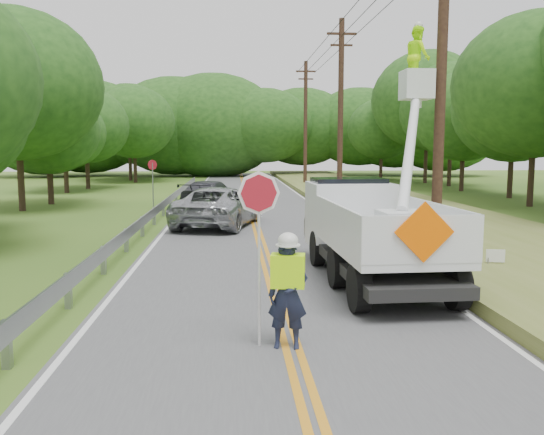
{
  "coord_description": "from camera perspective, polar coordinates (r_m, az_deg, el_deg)",
  "views": [
    {
      "loc": [
        -0.89,
        -6.88,
        3.1
      ],
      "look_at": [
        0.0,
        6.0,
        1.5
      ],
      "focal_mm": 37.18,
      "sensor_mm": 36.0,
      "label": 1
    }
  ],
  "objects": [
    {
      "name": "ground",
      "position": [
        7.6,
        3.26,
        -17.01
      ],
      "size": [
        140.0,
        140.0,
        0.0
      ],
      "primitive_type": "plane",
      "color": "#2C4E18",
      "rests_on": "ground"
    },
    {
      "name": "road",
      "position": [
        21.13,
        -1.49,
        -1.35
      ],
      "size": [
        7.2,
        96.0,
        0.03
      ],
      "color": "#4B4C4E",
      "rests_on": "ground"
    },
    {
      "name": "guardrail",
      "position": [
        22.16,
        -12.04,
        0.3
      ],
      "size": [
        0.18,
        48.0,
        0.77
      ],
      "color": "gray",
      "rests_on": "ground"
    },
    {
      "name": "utility_poles",
      "position": [
        24.71,
        10.08,
        11.99
      ],
      "size": [
        1.6,
        43.3,
        10.0
      ],
      "color": "black",
      "rests_on": "ground"
    },
    {
      "name": "tall_grass_verge",
      "position": [
        22.55,
        16.84,
        -0.76
      ],
      "size": [
        7.0,
        96.0,
        0.3
      ],
      "primitive_type": "cube",
      "color": "#586625",
      "rests_on": "ground"
    },
    {
      "name": "treeline_left",
      "position": [
        35.52,
        -20.2,
        10.06
      ],
      "size": [
        9.8,
        53.48,
        9.78
      ],
      "color": "#332319",
      "rests_on": "ground"
    },
    {
      "name": "treeline_right",
      "position": [
        35.48,
        24.99,
        11.83
      ],
      "size": [
        12.58,
        52.83,
        11.76
      ],
      "color": "#332319",
      "rests_on": "ground"
    },
    {
      "name": "treeline_horizon",
      "position": [
        63.15,
        -4.52,
        9.21
      ],
      "size": [
        56.81,
        14.08,
        11.49
      ],
      "color": "#1B4115",
      "rests_on": "ground"
    },
    {
      "name": "flagger",
      "position": [
        8.7,
        1.51,
        -6.94
      ],
      "size": [
        1.1,
        0.5,
        2.73
      ],
      "color": "#191E33",
      "rests_on": "road"
    },
    {
      "name": "bucket_truck",
      "position": [
        14.24,
        9.72,
        0.51
      ],
      "size": [
        3.56,
        6.98,
        6.45
      ],
      "color": "black",
      "rests_on": "road"
    },
    {
      "name": "suv_silver",
      "position": [
        22.43,
        -5.34,
        1.14
      ],
      "size": [
        3.95,
        6.08,
        1.56
      ],
      "primitive_type": "imported",
      "rotation": [
        0.0,
        0.0,
        2.88
      ],
      "color": "#A0A3A8",
      "rests_on": "road"
    },
    {
      "name": "suv_darkgrey",
      "position": [
        29.03,
        -6.31,
        2.34
      ],
      "size": [
        3.23,
        5.27,
        1.43
      ],
      "primitive_type": "imported",
      "rotation": [
        0.0,
        0.0,
        2.88
      ],
      "color": "#33333A",
      "rests_on": "road"
    },
    {
      "name": "stop_sign_permanent",
      "position": [
        29.38,
        -11.99,
        4.1
      ],
      "size": [
        0.45,
        0.33,
        2.51
      ],
      "color": "gray",
      "rests_on": "ground"
    },
    {
      "name": "yard_sign",
      "position": [
        14.79,
        21.68,
        -3.74
      ],
      "size": [
        0.44,
        0.12,
        0.64
      ],
      "color": "white",
      "rests_on": "ground"
    }
  ]
}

